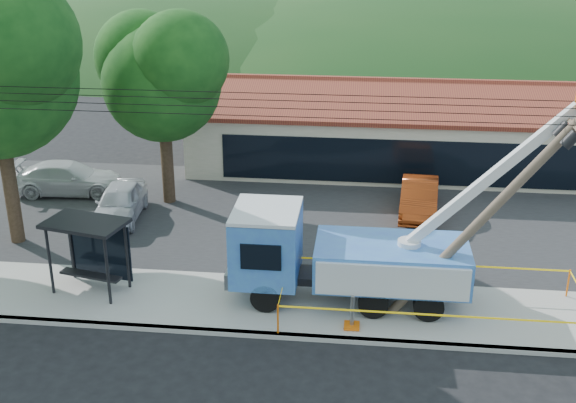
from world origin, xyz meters
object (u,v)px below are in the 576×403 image
(utility_truck, at_px, (342,254))
(car_silver, at_px, (121,221))
(car_red, at_px, (418,215))
(car_white, at_px, (70,195))
(bus_shelter, at_px, (90,238))
(leaning_pole, at_px, (496,205))

(utility_truck, height_order, car_silver, utility_truck)
(car_red, relative_size, car_white, 0.87)
(utility_truck, xyz_separation_m, bus_shelter, (-8.74, -0.24, 0.25))
(car_silver, xyz_separation_m, car_white, (-3.47, 2.77, 0.00))
(utility_truck, distance_m, car_white, 16.14)
(leaning_pole, xyz_separation_m, car_white, (-18.13, 9.61, -4.15))
(leaning_pole, relative_size, bus_shelter, 2.45)
(leaning_pole, relative_size, car_silver, 1.64)
(leaning_pole, bearing_deg, car_white, 152.07)
(leaning_pole, distance_m, bus_shelter, 13.67)
(leaning_pole, height_order, car_silver, leaning_pole)
(leaning_pole, bearing_deg, bus_shelter, 177.79)
(leaning_pole, distance_m, car_red, 9.99)
(car_silver, distance_m, car_white, 4.44)
(car_silver, bearing_deg, bus_shelter, -84.56)
(utility_truck, xyz_separation_m, car_red, (3.11, 8.17, -1.83))
(utility_truck, bearing_deg, car_silver, 148.48)
(leaning_pole, relative_size, car_white, 1.42)
(utility_truck, xyz_separation_m, car_silver, (-9.90, 6.07, -1.83))
(leaning_pole, xyz_separation_m, bus_shelter, (-13.50, 0.52, -2.07))
(car_white, bearing_deg, utility_truck, -128.71)
(car_red, bearing_deg, bus_shelter, -139.90)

